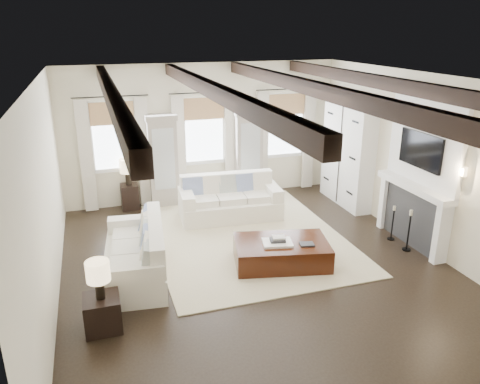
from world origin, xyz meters
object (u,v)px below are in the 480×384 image
object	(u,v)px
sofa_back	(230,201)
sofa_left	(139,255)
ottoman	(281,253)
side_table_front	(103,313)
side_table_back	(130,197)

from	to	relation	value
sofa_back	sofa_left	distance (m)	2.94
ottoman	side_table_front	size ratio (longest dim) A/B	3.31
side_table_back	ottoman	bearing A→B (deg)	-57.13
sofa_back	side_table_back	xyz separation A→B (m)	(-2.03, 1.16, -0.08)
sofa_left	ottoman	distance (m)	2.45
side_table_back	sofa_left	bearing A→B (deg)	-92.66
ottoman	side_table_front	bearing A→B (deg)	-149.92
side_table_front	side_table_back	world-z (taller)	side_table_back
sofa_back	side_table_back	size ratio (longest dim) A/B	3.83
sofa_back	side_table_front	size ratio (longest dim) A/B	4.55
sofa_left	side_table_back	xyz separation A→B (m)	(0.15, 3.14, -0.09)
ottoman	side_table_front	xyz separation A→B (m)	(-3.06, -0.98, 0.03)
side_table_front	side_table_back	size ratio (longest dim) A/B	0.84
sofa_left	side_table_front	distance (m)	1.51
sofa_left	side_table_front	world-z (taller)	sofa_left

